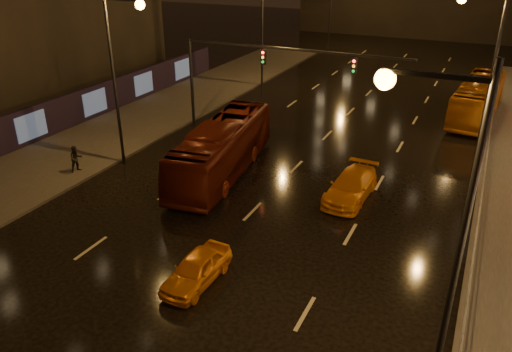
{
  "coord_description": "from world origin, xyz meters",
  "views": [
    {
      "loc": [
        9.47,
        -9.61,
        12.16
      ],
      "look_at": [
        0.65,
        9.03,
        2.5
      ],
      "focal_mm": 35.0,
      "sensor_mm": 36.0,
      "label": 1
    }
  ],
  "objects_px": {
    "taxi_near": "(197,269)",
    "taxi_far": "(351,186)",
    "bus_curb": "(478,99)",
    "pedestrian_b": "(76,159)",
    "bus_red": "(223,148)"
  },
  "relations": [
    {
      "from": "taxi_near",
      "to": "taxi_far",
      "type": "height_order",
      "value": "taxi_far"
    },
    {
      "from": "bus_curb",
      "to": "taxi_far",
      "type": "relative_size",
      "value": 2.28
    },
    {
      "from": "taxi_far",
      "to": "pedestrian_b",
      "type": "bearing_deg",
      "value": -163.93
    },
    {
      "from": "pedestrian_b",
      "to": "taxi_near",
      "type": "bearing_deg",
      "value": -94.4
    },
    {
      "from": "bus_red",
      "to": "pedestrian_b",
      "type": "height_order",
      "value": "bus_red"
    },
    {
      "from": "bus_curb",
      "to": "taxi_near",
      "type": "relative_size",
      "value": 2.98
    },
    {
      "from": "bus_red",
      "to": "pedestrian_b",
      "type": "bearing_deg",
      "value": -161.73
    },
    {
      "from": "taxi_near",
      "to": "bus_red",
      "type": "bearing_deg",
      "value": 114.94
    },
    {
      "from": "bus_curb",
      "to": "bus_red",
      "type": "bearing_deg",
      "value": -121.15
    },
    {
      "from": "bus_red",
      "to": "bus_curb",
      "type": "relative_size",
      "value": 1.02
    },
    {
      "from": "bus_red",
      "to": "taxi_far",
      "type": "bearing_deg",
      "value": -7.89
    },
    {
      "from": "bus_red",
      "to": "pedestrian_b",
      "type": "distance_m",
      "value": 8.44
    },
    {
      "from": "bus_red",
      "to": "taxi_near",
      "type": "xyz_separation_m",
      "value": [
        4.07,
        -9.55,
        -0.91
      ]
    },
    {
      "from": "taxi_near",
      "to": "pedestrian_b",
      "type": "xyz_separation_m",
      "value": [
        -11.62,
        5.84,
        0.31
      ]
    },
    {
      "from": "pedestrian_b",
      "to": "taxi_far",
      "type": "bearing_deg",
      "value": -53.92
    }
  ]
}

